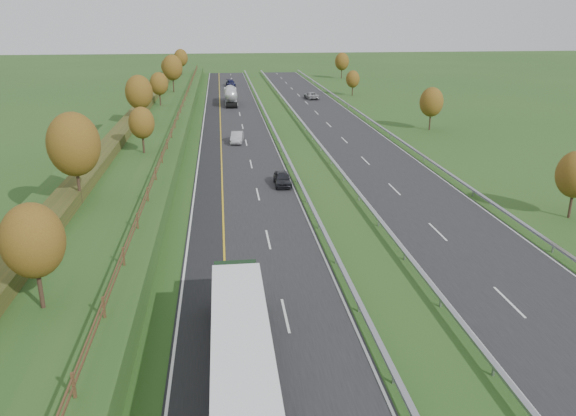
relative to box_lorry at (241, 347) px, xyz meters
name	(u,v)px	position (x,y,z in m)	size (l,w,h in m)	color
ground	(298,148)	(9.60, 50.64, -2.33)	(400.00, 400.00, 0.00)	#264D1B
near_carriageway	(237,141)	(1.60, 55.64, -2.31)	(10.50, 200.00, 0.04)	black
far_carriageway	(351,139)	(18.10, 55.64, -2.31)	(10.50, 200.00, 0.04)	black
hard_shoulder	(210,142)	(-2.15, 55.64, -2.31)	(3.00, 200.00, 0.04)	black
lane_markings	(282,140)	(8.00, 55.52, -2.28)	(26.75, 200.00, 0.01)	silver
embankment_left	(142,137)	(-11.40, 55.64, -1.33)	(12.00, 200.00, 2.00)	#264D1B
hedge_left	(126,126)	(-13.40, 55.64, 0.22)	(2.20, 180.00, 1.10)	#313A17
fence_left	(174,124)	(-6.90, 55.23, 0.40)	(0.12, 189.06, 1.20)	#422B19
median_barrier_near	(277,136)	(7.30, 55.64, -1.72)	(0.32, 200.00, 0.71)	#94969C
median_barrier_far	(313,135)	(12.40, 55.64, -1.72)	(0.32, 200.00, 0.71)	#94969C
outer_barrier_far	(391,134)	(23.90, 55.64, -1.71)	(0.32, 200.00, 0.71)	#94969C
trees_left	(138,101)	(-11.04, 52.27, 4.04)	(6.64, 164.30, 7.66)	#2D2116
trees_far	(386,84)	(31.40, 84.85, 1.92)	(8.45, 118.60, 7.12)	#2D2116
box_lorry	(241,347)	(0.00, 0.00, 0.00)	(2.58, 16.28, 4.06)	black
road_tanker	(231,95)	(1.59, 90.71, -0.47)	(2.40, 11.22, 3.46)	silver
car_dark_near	(282,179)	(5.61, 33.42, -1.57)	(1.70, 4.21, 1.44)	black
car_silver_mid	(237,137)	(1.60, 54.88, -1.55)	(1.57, 4.52, 1.49)	#A0A0A4
car_small_far	(231,83)	(2.20, 121.09, -1.54)	(2.11, 5.20, 1.51)	#111336
car_oncoming	(311,95)	(18.75, 96.47, -1.58)	(2.34, 5.08, 1.41)	#9C9CA0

